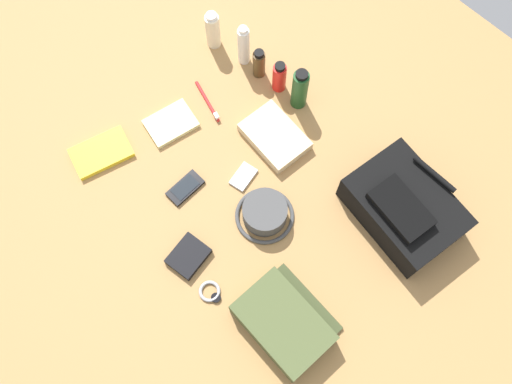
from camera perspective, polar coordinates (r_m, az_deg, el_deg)
The scene contains 17 objects.
ground_plane at distance 1.74m, azimuth 0.00°, elevation -0.59°, with size 2.64×2.02×0.02m, color #9C7342.
backpack at distance 1.71m, azimuth 14.51°, elevation -1.50°, with size 0.36×0.27×0.14m.
toiletry_pouch at distance 1.60m, azimuth 2.82°, elevation -12.87°, with size 0.27×0.22×0.08m.
bucket_hat at distance 1.68m, azimuth 0.88°, elevation -2.12°, with size 0.18×0.18×0.07m.
lotion_bottle at distance 1.93m, azimuth -4.32°, elevation 15.76°, with size 0.05×0.05×0.15m.
toothpaste_tube at distance 1.88m, azimuth -1.24°, elevation 14.37°, with size 0.04×0.04×0.17m.
cologne_bottle at distance 1.87m, azimuth 0.30°, elevation 12.66°, with size 0.04×0.04×0.12m.
sunscreen_spray at distance 1.84m, azimuth 2.34°, elevation 11.37°, with size 0.04×0.04×0.13m.
shampoo_bottle at distance 1.80m, azimuth 4.38°, elevation 10.18°, with size 0.05×0.05×0.17m.
paperback_novel at distance 1.84m, azimuth -15.13°, elevation 3.78°, with size 0.16×0.20×0.02m.
cell_phone at distance 1.75m, azimuth -7.06°, elevation 0.41°, with size 0.06×0.11×0.01m.
media_player at distance 1.75m, azimuth -1.28°, elevation 1.52°, with size 0.07×0.09×0.01m.
wristwatch at distance 1.65m, azimuth -4.55°, elevation -9.90°, with size 0.07×0.06×0.01m.
toothbrush at distance 1.86m, azimuth -4.73°, elevation 8.77°, with size 0.16×0.06×0.02m.
wallet at distance 1.68m, azimuth -6.74°, elevation -6.35°, with size 0.09×0.11×0.02m, color black.
notepad at distance 1.84m, azimuth -8.47°, elevation 6.76°, with size 0.11×0.15×0.02m, color beige.
folded_towel at distance 1.79m, azimuth 1.88°, elevation 5.54°, with size 0.20×0.14×0.04m, color beige.
Camera 1 is at (0.41, -0.41, 1.63)m, focal length 40.22 mm.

